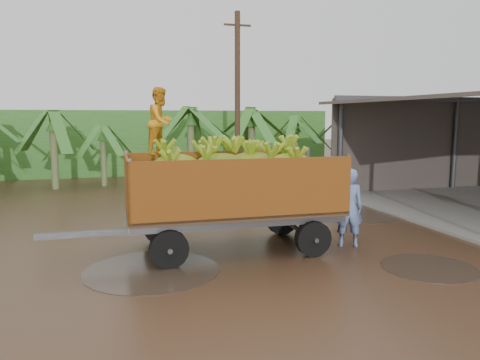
{
  "coord_description": "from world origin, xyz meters",
  "views": [
    {
      "loc": [
        -4.12,
        -11.64,
        3.25
      ],
      "look_at": [
        -0.79,
        -0.31,
        1.65
      ],
      "focal_mm": 35.0,
      "sensor_mm": 36.0,
      "label": 1
    }
  ],
  "objects": [
    {
      "name": "banana_trailer",
      "position": [
        -1.16,
        -0.81,
        1.53
      ],
      "size": [
        7.06,
        2.57,
        3.93
      ],
      "rotation": [
        0.0,
        0.0,
        -0.02
      ],
      "color": "#A75B17",
      "rests_on": "ground"
    },
    {
      "name": "hedge_north",
      "position": [
        -2.0,
        16.0,
        1.8
      ],
      "size": [
        22.0,
        3.0,
        3.6
      ],
      "primitive_type": "cube",
      "color": "#2D661E",
      "rests_on": "ground"
    },
    {
      "name": "banana_plants",
      "position": [
        -4.77,
        8.06,
        1.86
      ],
      "size": [
        23.98,
        20.48,
        4.45
      ],
      "color": "#2D661E",
      "rests_on": "ground"
    },
    {
      "name": "man_blue",
      "position": [
        1.72,
        -1.39,
        0.99
      ],
      "size": [
        0.84,
        0.69,
        1.99
      ],
      "primitive_type": "imported",
      "rotation": [
        0.0,
        0.0,
        2.8
      ],
      "color": "#657EB8",
      "rests_on": "ground"
    },
    {
      "name": "ground",
      "position": [
        0.0,
        0.0,
        0.0
      ],
      "size": [
        100.0,
        100.0,
        0.0
      ],
      "primitive_type": "plane",
      "color": "black",
      "rests_on": "ground"
    },
    {
      "name": "utility_pole",
      "position": [
        1.63,
        8.31,
        3.92
      ],
      "size": [
        1.2,
        0.24,
        7.73
      ],
      "color": "#47301E",
      "rests_on": "ground"
    }
  ]
}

